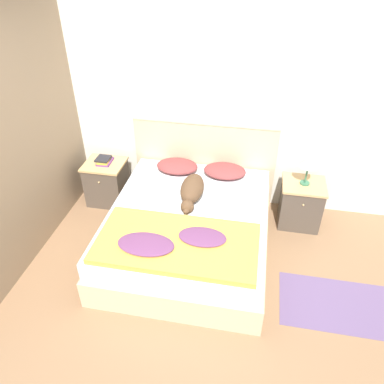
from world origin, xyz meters
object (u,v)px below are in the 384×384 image
Objects in this scene: nightstand_right at (300,203)px; table_lamp at (309,162)px; bed at (189,230)px; pillow_right at (225,171)px; dog at (192,190)px; book_stack at (104,160)px; nightstand_left at (107,182)px; pillow_left at (177,166)px.

nightstand_right is 1.61× the size of table_lamp.
table_lamp is at bearing 30.15° from bed.
pillow_right is 0.60m from dog.
dog is 1.32m from table_lamp.
book_stack is (-1.21, 0.72, 0.33)m from bed.
bed is 3.46× the size of nightstand_left.
nightstand_right is 0.56m from table_lamp.
pillow_left is at bearing 2.05° from book_stack.
pillow_right is 2.16× the size of book_stack.
dog is (-1.22, -0.48, 0.36)m from nightstand_right.
table_lamp is at bearing -90.00° from nightstand_right.
book_stack is at bearing -178.74° from pillow_right.
dog is at bearing -22.22° from book_stack.
book_stack is at bearing 157.78° from dog.
pillow_right is (0.58, 0.00, 0.00)m from pillow_left.
nightstand_left is 2.42m from nightstand_right.
dog is at bearing -119.37° from pillow_right.
nightstand_left is (-1.21, 0.70, 0.02)m from bed.
table_lamp reaches higher than dog.
dog reaches higher than nightstand_left.
nightstand_left is at bearing 179.98° from table_lamp.
book_stack reaches higher than nightstand_left.
pillow_right is (0.29, 0.75, 0.34)m from bed.
nightstand_left is 2.48m from table_lamp.
dog is 2.95× the size of book_stack.
pillow_left and pillow_right have the same top height.
nightstand_right is 1.53m from pillow_left.
pillow_left reaches higher than nightstand_left.
table_lamp is at bearing -0.33° from book_stack.
table_lamp reaches higher than bed.
nightstand_left is at bearing -177.13° from pillow_left.
bed is 1.51m from table_lamp.
nightstand_right is at bearing -0.32° from book_stack.
bed is 5.57× the size of table_lamp.
nightstand_right is 1.13× the size of pillow_left.
table_lamp is at bearing -1.79° from pillow_left.
pillow_right reaches higher than nightstand_right.
bed is at bearing -149.82° from nightstand_right.
book_stack is 0.66× the size of table_lamp.
pillow_left is 1.52m from table_lamp.
table_lamp is at bearing 21.39° from dog.
pillow_right is at bearing 177.13° from nightstand_right.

